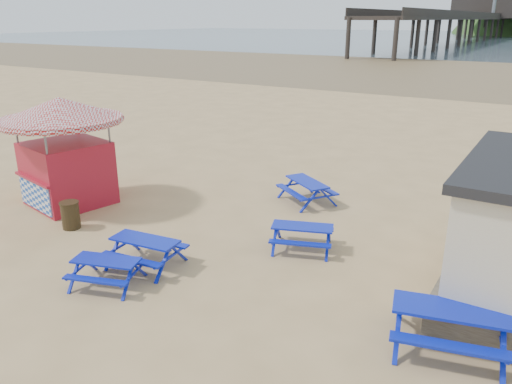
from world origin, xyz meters
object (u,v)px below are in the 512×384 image
Objects in this scene: picnic_table_yellow at (54,186)px; ice_cream_kiosk at (63,138)px; picnic_table_blue_b at (307,192)px; litter_bin at (70,215)px.

picnic_table_yellow is 2.19m from ice_cream_kiosk.
ice_cream_kiosk reaches higher than picnic_table_blue_b.
picnic_table_yellow is 2.12× the size of litter_bin.
picnic_table_yellow is at bearing -119.30° from picnic_table_blue_b.
picnic_table_yellow is at bearing 151.04° from litter_bin.
ice_cream_kiosk is at bearing -9.34° from picnic_table_yellow.
ice_cream_kiosk is (-6.74, -4.29, 1.87)m from picnic_table_blue_b.
picnic_table_blue_b is 8.21m from ice_cream_kiosk.
litter_bin is (2.87, -1.59, 0.06)m from picnic_table_yellow.
picnic_table_blue_b reaches higher than picnic_table_yellow.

